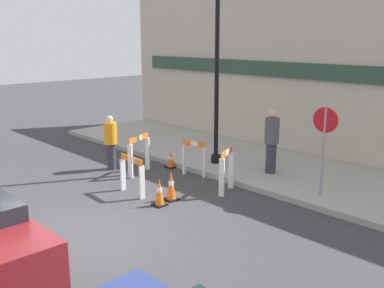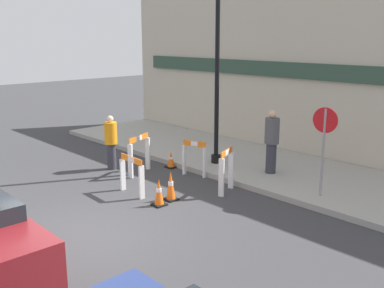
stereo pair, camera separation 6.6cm
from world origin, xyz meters
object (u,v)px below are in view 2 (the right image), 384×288
streetlamp_post (218,22)px  person_pedestrian (272,140)px  stop_sign (324,137)px  person_worker (111,141)px

streetlamp_post → person_pedestrian: bearing=11.7°
streetlamp_post → stop_sign: size_ratio=3.06×
streetlamp_post → stop_sign: (3.71, -0.26, -2.68)m
stop_sign → person_worker: 6.14m
person_pedestrian → stop_sign: bearing=150.6°
streetlamp_post → person_worker: (-2.01, -2.38, -3.40)m
stop_sign → person_pedestrian: 2.11m
streetlamp_post → stop_sign: 4.58m
stop_sign → person_worker: bearing=12.5°
person_pedestrian → person_worker: bearing=24.5°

